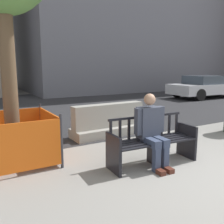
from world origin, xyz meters
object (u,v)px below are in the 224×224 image
(seated_person, at_px, (152,129))
(construction_fence, at_px, (13,137))
(jersey_barrier_centre, at_px, (109,123))
(street_bench, at_px, (152,143))
(car_sedan_mid, at_px, (206,87))

(seated_person, distance_m, construction_fence, 2.56)
(jersey_barrier_centre, xyz_separation_m, construction_fence, (-2.48, -0.78, 0.15))
(construction_fence, bearing_deg, street_bench, -31.21)
(jersey_barrier_centre, distance_m, car_sedan_mid, 10.00)
(seated_person, xyz_separation_m, construction_fence, (-2.14, 1.39, -0.20))
(street_bench, xyz_separation_m, car_sedan_mid, (9.28, 6.43, 0.25))
(car_sedan_mid, bearing_deg, seated_person, -145.25)
(car_sedan_mid, bearing_deg, jersey_barrier_centre, -154.40)
(street_bench, height_order, seated_person, seated_person)
(street_bench, height_order, jersey_barrier_centre, street_bench)
(street_bench, relative_size, construction_fence, 1.20)
(jersey_barrier_centre, bearing_deg, seated_person, -98.92)
(street_bench, relative_size, jersey_barrier_centre, 0.85)
(seated_person, bearing_deg, jersey_barrier_centre, 81.08)
(street_bench, distance_m, jersey_barrier_centre, 2.14)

